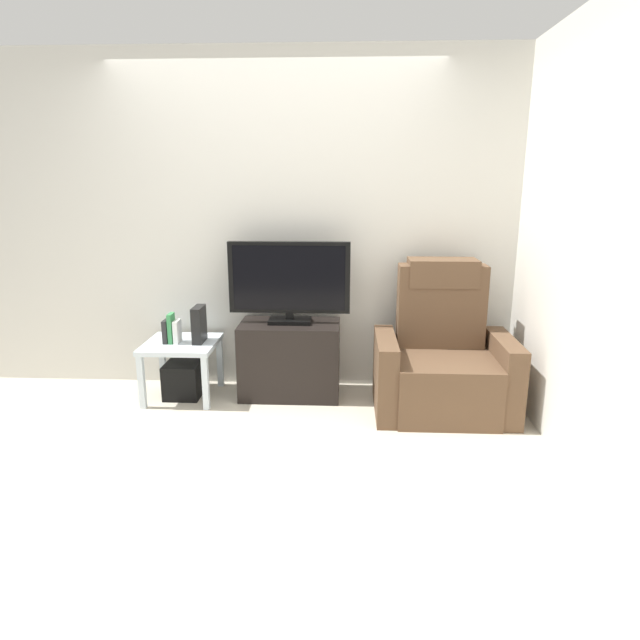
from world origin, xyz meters
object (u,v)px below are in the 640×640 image
object	(u,v)px
book_leftmost	(166,331)
tv_stand	(290,359)
book_middle	(171,328)
television	(289,281)
subwoofer_box	(183,380)
game_console	(199,324)
side_table	(181,351)
recliner_armchair	(443,360)
book_rightmost	(177,332)

from	to	relation	value
book_leftmost	tv_stand	bearing A→B (deg)	6.10
tv_stand	book_middle	xyz separation A→B (m)	(-0.89, -0.10, 0.27)
television	book_leftmost	bearing A→B (deg)	-172.75
subwoofer_box	game_console	world-z (taller)	game_console
television	side_table	size ratio (longest dim) A/B	1.70
recliner_armchair	side_table	world-z (taller)	recliner_armchair
book_middle	book_rightmost	distance (m)	0.05
recliner_armchair	book_leftmost	size ratio (longest dim) A/B	6.11
book_rightmost	game_console	xyz separation A→B (m)	(0.16, 0.03, 0.05)
subwoofer_box	book_rightmost	xyz separation A→B (m)	(-0.02, -0.02, 0.40)
recliner_armchair	game_console	size ratio (longest dim) A/B	3.92
tv_stand	subwoofer_box	world-z (taller)	tv_stand
book_rightmost	television	bearing A→B (deg)	7.96
subwoofer_box	book_leftmost	world-z (taller)	book_leftmost
side_table	book_middle	world-z (taller)	book_middle
book_leftmost	game_console	size ratio (longest dim) A/B	0.64
side_table	book_leftmost	xyz separation A→B (m)	(-0.10, -0.02, 0.16)
tv_stand	side_table	world-z (taller)	tv_stand
tv_stand	recliner_armchair	size ratio (longest dim) A/B	0.71
subwoofer_box	game_console	bearing A→B (deg)	3.95
game_console	tv_stand	bearing A→B (deg)	5.79
television	subwoofer_box	world-z (taller)	television
tv_stand	game_console	xyz separation A→B (m)	(-0.68, -0.07, 0.29)
book_rightmost	subwoofer_box	bearing A→B (deg)	51.13
subwoofer_box	book_rightmost	bearing A→B (deg)	-128.87
side_table	game_console	bearing A→B (deg)	3.95
recliner_armchair	game_console	xyz separation A→B (m)	(-1.82, 0.13, 0.21)
television	book_leftmost	size ratio (longest dim) A/B	5.18
television	tv_stand	bearing A→B (deg)	-90.00
side_table	game_console	distance (m)	0.25
television	game_console	distance (m)	0.76
subwoofer_box	book_middle	bearing A→B (deg)	-161.57
book_middle	game_console	bearing A→B (deg)	8.33
tv_stand	game_console	size ratio (longest dim) A/B	2.77
subwoofer_box	book_rightmost	size ratio (longest dim) A/B	1.54
television	book_rightmost	world-z (taller)	television
tv_stand	game_console	distance (m)	0.75
subwoofer_box	book_rightmost	world-z (taller)	book_rightmost
tv_stand	subwoofer_box	size ratio (longest dim) A/B	2.83
recliner_armchair	subwoofer_box	bearing A→B (deg)	179.73
tv_stand	game_console	bearing A→B (deg)	-174.21
subwoofer_box	game_console	distance (m)	0.47
tv_stand	side_table	bearing A→B (deg)	-174.53
television	game_console	world-z (taller)	television
side_table	book_leftmost	distance (m)	0.19
television	game_console	xyz separation A→B (m)	(-0.68, -0.09, -0.33)
side_table	book_leftmost	size ratio (longest dim) A/B	3.05
recliner_armchair	book_middle	world-z (taller)	recliner_armchair
book_leftmost	game_console	distance (m)	0.25
recliner_armchair	subwoofer_box	world-z (taller)	recliner_armchair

